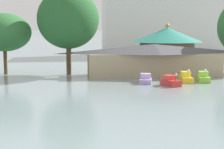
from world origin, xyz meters
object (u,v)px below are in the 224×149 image
object	(u,v)px
pedal_boat_red	(170,82)
background_building_block	(173,22)
shoreline_tree_mid	(68,19)
pedal_boat_lime	(203,78)
pedal_boat_lavender	(146,79)
boathouse	(154,59)
green_roof_pavilion	(167,45)
pedal_boat_yellow	(186,78)
shoreline_tree_tall_left	(4,32)

from	to	relation	value
pedal_boat_red	background_building_block	bearing A→B (deg)	144.61
pedal_boat_red	shoreline_tree_mid	distance (m)	18.35
pedal_boat_lime	pedal_boat_lavender	bearing A→B (deg)	-79.22
pedal_boat_red	boathouse	bearing A→B (deg)	160.47
green_roof_pavilion	boathouse	bearing A→B (deg)	-114.50
pedal_boat_lavender	pedal_boat_red	bearing A→B (deg)	59.71
pedal_boat_yellow	boathouse	world-z (taller)	boathouse
pedal_boat_red	background_building_block	distance (m)	50.37
pedal_boat_lime	shoreline_tree_tall_left	bearing A→B (deg)	-101.26
boathouse	background_building_block	bearing A→B (deg)	69.75
pedal_boat_red	background_building_block	size ratio (longest dim) A/B	0.08
green_roof_pavilion	pedal_boat_yellow	bearing A→B (deg)	-97.58
boathouse	pedal_boat_lavender	bearing A→B (deg)	-111.33
shoreline_tree_mid	background_building_block	xyz separation A→B (m)	(26.44, 36.20, 0.13)
pedal_boat_lime	green_roof_pavilion	size ratio (longest dim) A/B	0.22
pedal_boat_yellow	boathouse	bearing A→B (deg)	-155.73
pedal_boat_red	pedal_boat_lime	xyz separation A→B (m)	(5.09, 2.40, 0.04)
boathouse	shoreline_tree_mid	size ratio (longest dim) A/B	1.64
pedal_boat_yellow	shoreline_tree_tall_left	world-z (taller)	shoreline_tree_tall_left
background_building_block	shoreline_tree_mid	bearing A→B (deg)	-126.15
boathouse	background_building_block	size ratio (longest dim) A/B	0.57
pedal_boat_lavender	shoreline_tree_mid	bearing A→B (deg)	-118.91
pedal_boat_lavender	pedal_boat_lime	xyz separation A→B (m)	(7.59, -0.06, 0.08)
shoreline_tree_mid	pedal_boat_yellow	bearing A→B (deg)	-31.32
green_roof_pavilion	background_building_block	bearing A→B (deg)	71.49
boathouse	shoreline_tree_mid	distance (m)	13.73
pedal_boat_yellow	pedal_boat_lime	distance (m)	2.34
pedal_boat_red	pedal_boat_lime	world-z (taller)	pedal_boat_lime
pedal_boat_lavender	pedal_boat_yellow	size ratio (longest dim) A/B	1.16
boathouse	shoreline_tree_tall_left	distance (m)	22.44
pedal_boat_red	boathouse	size ratio (longest dim) A/B	0.15
pedal_boat_lavender	shoreline_tree_mid	distance (m)	15.26
background_building_block	shoreline_tree_tall_left	bearing A→B (deg)	-136.35
shoreline_tree_tall_left	background_building_block	distance (m)	49.64
pedal_boat_lavender	pedal_boat_yellow	bearing A→B (deg)	103.71
pedal_boat_lime	shoreline_tree_tall_left	xyz separation A→B (m)	(-26.65, 11.03, 5.70)
pedal_boat_red	pedal_boat_lime	size ratio (longest dim) A/B	1.12
background_building_block	pedal_boat_lavender	bearing A→B (deg)	-110.42
pedal_boat_lavender	background_building_block	xyz separation A→B (m)	(16.82, 45.20, 7.83)
boathouse	green_roof_pavilion	size ratio (longest dim) A/B	1.66
pedal_boat_lavender	pedal_boat_lime	world-z (taller)	pedal_boat_lime
pedal_boat_yellow	green_roof_pavilion	world-z (taller)	green_roof_pavilion
pedal_boat_lavender	pedal_boat_lime	bearing A→B (deg)	103.76
boathouse	shoreline_tree_mid	bearing A→B (deg)	169.65
green_roof_pavilion	shoreline_tree_mid	world-z (taller)	shoreline_tree_mid
shoreline_tree_tall_left	background_building_block	xyz separation A→B (m)	(35.89, 34.23, 2.05)
pedal_boat_lavender	pedal_boat_yellow	world-z (taller)	pedal_boat_yellow
shoreline_tree_tall_left	shoreline_tree_mid	xyz separation A→B (m)	(9.45, -1.97, 1.93)
pedal_boat_lavender	background_building_block	bearing A→B (deg)	173.78
shoreline_tree_tall_left	background_building_block	world-z (taller)	background_building_block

